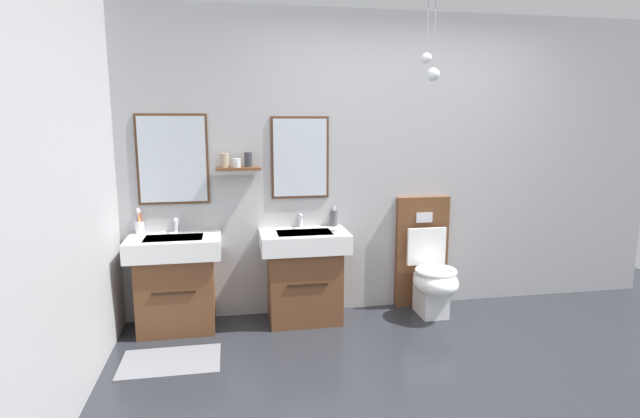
{
  "coord_description": "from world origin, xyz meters",
  "views": [
    {
      "loc": [
        -1.48,
        -2.55,
        1.67
      ],
      "look_at": [
        -0.77,
        1.32,
        0.97
      ],
      "focal_mm": 28.03,
      "sensor_mm": 36.0,
      "label": 1
    }
  ],
  "objects_px": {
    "vanity_sink_left": "(176,280)",
    "toothbrush_cup": "(140,226)",
    "toilet": "(428,270)",
    "soap_dispenser": "(334,218)",
    "vanity_sink_right": "(304,273)"
  },
  "relations": [
    {
      "from": "toilet",
      "to": "vanity_sink_left",
      "type": "bearing_deg",
      "value": 179.94
    },
    {
      "from": "vanity_sink_right",
      "to": "soap_dispenser",
      "type": "relative_size",
      "value": 4.35
    },
    {
      "from": "vanity_sink_right",
      "to": "toilet",
      "type": "bearing_deg",
      "value": -0.11
    },
    {
      "from": "vanity_sink_right",
      "to": "toilet",
      "type": "height_order",
      "value": "toilet"
    },
    {
      "from": "vanity_sink_left",
      "to": "toothbrush_cup",
      "type": "xyz_separation_m",
      "value": [
        -0.28,
        0.16,
        0.41
      ]
    },
    {
      "from": "toilet",
      "to": "toothbrush_cup",
      "type": "xyz_separation_m",
      "value": [
        -2.41,
        0.16,
        0.45
      ]
    },
    {
      "from": "soap_dispenser",
      "to": "vanity_sink_right",
      "type": "bearing_deg",
      "value": -149.79
    },
    {
      "from": "toothbrush_cup",
      "to": "soap_dispenser",
      "type": "height_order",
      "value": "toothbrush_cup"
    },
    {
      "from": "vanity_sink_left",
      "to": "vanity_sink_right",
      "type": "distance_m",
      "value": 1.03
    },
    {
      "from": "vanity_sink_right",
      "to": "toilet",
      "type": "xyz_separation_m",
      "value": [
        1.1,
        -0.0,
        -0.04
      ]
    },
    {
      "from": "vanity_sink_left",
      "to": "toilet",
      "type": "distance_m",
      "value": 2.13
    },
    {
      "from": "vanity_sink_left",
      "to": "soap_dispenser",
      "type": "height_order",
      "value": "soap_dispenser"
    },
    {
      "from": "vanity_sink_left",
      "to": "vanity_sink_right",
      "type": "bearing_deg",
      "value": 0.0
    },
    {
      "from": "vanity_sink_left",
      "to": "toothbrush_cup",
      "type": "distance_m",
      "value": 0.53
    },
    {
      "from": "vanity_sink_right",
      "to": "toilet",
      "type": "distance_m",
      "value": 1.1
    }
  ]
}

